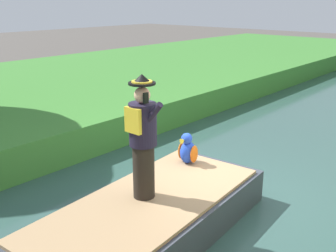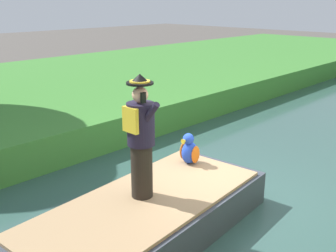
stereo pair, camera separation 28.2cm
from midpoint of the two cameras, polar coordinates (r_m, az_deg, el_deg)
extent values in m
plane|color=#4C4742|center=(7.36, 7.27, -11.09)|extent=(80.00, 80.00, 0.00)
cube|color=#2D4C47|center=(7.34, 7.28, -10.75)|extent=(6.22, 48.00, 0.10)
cube|color=#38752D|center=(13.51, -22.01, 3.17)|extent=(10.35, 48.00, 0.88)
cube|color=#333842|center=(6.12, -1.80, -13.23)|extent=(2.13, 4.33, 0.56)
cube|color=#997A56|center=(5.97, -1.83, -10.72)|extent=(1.96, 3.99, 0.05)
cylinder|color=black|center=(5.89, -2.41, -6.41)|extent=(0.32, 0.32, 0.82)
cylinder|color=black|center=(5.64, -2.50, 0.28)|extent=(0.40, 0.40, 0.62)
cube|color=gold|center=(5.49, -3.95, 0.85)|extent=(0.28, 0.06, 0.36)
sphere|color=#DBA884|center=(5.53, -2.56, 4.49)|extent=(0.23, 0.23, 0.23)
cylinder|color=black|center=(5.49, -2.59, 6.16)|extent=(0.38, 0.38, 0.03)
cone|color=black|center=(5.48, -2.60, 6.88)|extent=(0.26, 0.26, 0.12)
cylinder|color=gold|center=(5.49, -2.59, 6.42)|extent=(0.29, 0.29, 0.02)
cylinder|color=black|center=(5.41, -1.23, 1.52)|extent=(0.38, 0.09, 0.43)
cube|color=black|center=(5.40, -2.07, 4.06)|extent=(0.03, 0.08, 0.15)
ellipsoid|color=blue|center=(7.15, 4.25, -3.83)|extent=(0.26, 0.32, 0.40)
sphere|color=blue|center=(7.02, 4.09, -1.87)|extent=(0.20, 0.20, 0.20)
cone|color=yellow|center=(6.95, 3.56, -2.14)|extent=(0.09, 0.09, 0.09)
ellipsoid|color=orange|center=(7.23, 3.40, -3.55)|extent=(0.08, 0.20, 0.32)
ellipsoid|color=orange|center=(7.07, 5.12, -4.11)|extent=(0.08, 0.20, 0.32)
camera|label=1|loc=(0.14, -88.72, 0.41)|focal=42.50mm
camera|label=2|loc=(0.14, 91.28, -0.41)|focal=42.50mm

